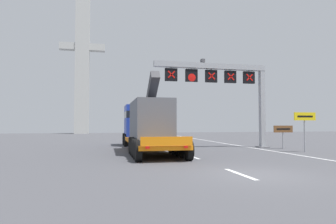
% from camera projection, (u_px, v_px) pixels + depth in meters
% --- Properties ---
extents(ground, '(112.00, 112.00, 0.00)m').
position_uv_depth(ground, '(256.00, 175.00, 11.28)').
color(ground, '#4C4C51').
extents(lane_markings, '(0.20, 46.36, 0.01)m').
position_uv_depth(lane_markings, '(162.00, 145.00, 26.66)').
color(lane_markings, silver).
rests_on(lane_markings, ground).
extents(edge_line_right, '(0.20, 63.00, 0.01)m').
position_uv_depth(edge_line_right, '(250.00, 148.00, 24.32)').
color(edge_line_right, silver).
rests_on(edge_line_right, ground).
extents(overhead_lane_gantry, '(9.68, 0.90, 7.19)m').
position_uv_depth(overhead_lane_gantry, '(225.00, 81.00, 24.02)').
color(overhead_lane_gantry, '#9EA0A5').
rests_on(overhead_lane_gantry, ground).
extents(heavy_haul_truck_orange, '(3.09, 14.08, 5.30)m').
position_uv_depth(heavy_haul_truck_orange, '(145.00, 124.00, 22.69)').
color(heavy_haul_truck_orange, orange).
rests_on(heavy_haul_truck_orange, ground).
extents(exit_sign_yellow, '(1.68, 0.15, 2.77)m').
position_uv_depth(exit_sign_yellow, '(305.00, 121.00, 20.43)').
color(exit_sign_yellow, '#9EA0A5').
rests_on(exit_sign_yellow, ground).
extents(tourist_info_sign_brown, '(1.65, 0.15, 1.83)m').
position_uv_depth(tourist_info_sign_brown, '(283.00, 131.00, 23.06)').
color(tourist_info_sign_brown, '#9EA0A5').
rests_on(tourist_info_sign_brown, ground).
extents(bridge_pylon_distant, '(9.00, 2.00, 28.62)m').
position_uv_depth(bridge_pylon_distant, '(82.00, 62.00, 60.10)').
color(bridge_pylon_distant, '#B7B7B2').
rests_on(bridge_pylon_distant, ground).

